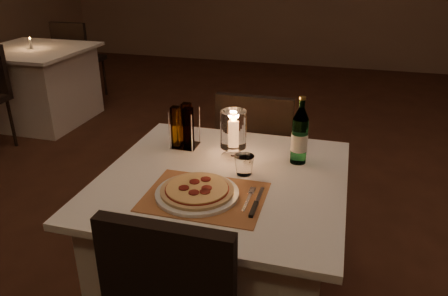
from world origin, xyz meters
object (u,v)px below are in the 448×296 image
(chair_far, at_px, (256,150))
(tumbler, at_px, (244,165))
(main_table, at_px, (223,248))
(neighbor_table_left, at_px, (38,85))
(pizza, at_px, (197,190))
(hurricane_candle, at_px, (233,131))
(plate, at_px, (197,193))
(water_bottle, at_px, (300,137))

(chair_far, distance_m, tumbler, 0.71)
(main_table, xyz_separation_m, neighbor_table_left, (-2.50, 2.04, 0.00))
(main_table, relative_size, pizza, 3.57)
(hurricane_candle, bearing_deg, plate, -97.35)
(pizza, height_order, hurricane_candle, hurricane_candle)
(pizza, bearing_deg, chair_far, 86.81)
(water_bottle, bearing_deg, pizza, -129.87)
(plate, xyz_separation_m, water_bottle, (0.33, 0.40, 0.11))
(plate, bearing_deg, hurricane_candle, 82.65)
(plate, xyz_separation_m, tumbler, (0.13, 0.22, 0.03))
(hurricane_candle, bearing_deg, pizza, -97.33)
(plate, bearing_deg, neighbor_table_left, 137.82)
(chair_far, relative_size, hurricane_candle, 4.04)
(main_table, distance_m, plate, 0.42)
(pizza, distance_m, tumbler, 0.26)
(main_table, bearing_deg, chair_far, 90.00)
(tumbler, distance_m, hurricane_candle, 0.18)
(tumbler, height_order, neighbor_table_left, tumbler)
(chair_far, distance_m, neighbor_table_left, 2.83)
(hurricane_candle, bearing_deg, water_bottle, 7.01)
(tumbler, relative_size, water_bottle, 0.28)
(main_table, relative_size, tumbler, 12.01)
(chair_far, height_order, pizza, chair_far)
(pizza, bearing_deg, neighbor_table_left, 137.82)
(plate, relative_size, tumbler, 3.84)
(plate, relative_size, neighbor_table_left, 0.32)
(hurricane_candle, height_order, neighbor_table_left, hurricane_candle)
(main_table, distance_m, hurricane_candle, 0.53)
(plate, relative_size, hurricane_candle, 1.44)
(main_table, xyz_separation_m, hurricane_candle, (-0.00, 0.18, 0.50))
(water_bottle, distance_m, hurricane_candle, 0.29)
(plate, xyz_separation_m, neighbor_table_left, (-2.45, 2.22, -0.38))
(chair_far, height_order, water_bottle, water_bottle)
(hurricane_candle, bearing_deg, main_table, -89.05)
(main_table, bearing_deg, neighbor_table_left, 140.79)
(neighbor_table_left, bearing_deg, plate, -42.18)
(chair_far, relative_size, water_bottle, 2.99)
(plate, height_order, hurricane_candle, hurricane_candle)
(main_table, bearing_deg, hurricane_candle, 90.95)
(plate, distance_m, neighbor_table_left, 3.32)
(pizza, distance_m, hurricane_candle, 0.38)
(neighbor_table_left, bearing_deg, tumbler, -37.71)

